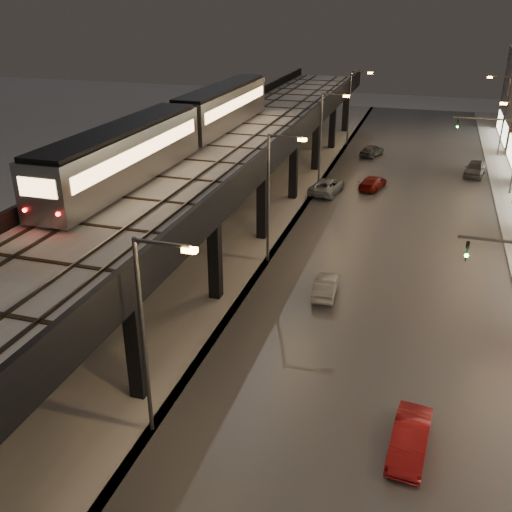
% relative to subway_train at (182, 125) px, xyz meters
% --- Properties ---
extents(road_surface, '(17.00, 120.00, 0.06)m').
position_rel_subway_train_xyz_m(road_surface, '(16.00, 0.06, -8.27)').
color(road_surface, '#46474D').
rests_on(road_surface, ground).
extents(under_viaduct_pavement, '(11.00, 120.00, 0.06)m').
position_rel_subway_train_xyz_m(under_viaduct_pavement, '(2.50, 0.06, -8.27)').
color(under_viaduct_pavement, '#9FA1A8').
rests_on(under_viaduct_pavement, ground).
extents(elevated_viaduct, '(9.00, 100.00, 6.30)m').
position_rel_subway_train_xyz_m(elevated_viaduct, '(2.50, -3.10, -2.68)').
color(elevated_viaduct, black).
rests_on(elevated_viaduct, ground).
extents(viaduct_trackbed, '(8.40, 100.00, 0.32)m').
position_rel_subway_train_xyz_m(viaduct_trackbed, '(2.49, -2.97, -1.91)').
color(viaduct_trackbed, '#B2B7C1').
rests_on(viaduct_trackbed, elevated_viaduct).
extents(viaduct_parapet_streetside, '(0.30, 100.00, 1.10)m').
position_rel_subway_train_xyz_m(viaduct_parapet_streetside, '(6.85, -2.94, -1.45)').
color(viaduct_parapet_streetside, black).
rests_on(viaduct_parapet_streetside, elevated_viaduct).
extents(viaduct_parapet_far, '(0.30, 100.00, 1.10)m').
position_rel_subway_train_xyz_m(viaduct_parapet_far, '(-1.85, -2.94, -1.45)').
color(viaduct_parapet_far, black).
rests_on(viaduct_parapet_far, elevated_viaduct).
extents(streetlight_left_1, '(2.57, 0.28, 9.00)m').
position_rel_subway_train_xyz_m(streetlight_left_1, '(8.07, -21.94, -3.06)').
color(streetlight_left_1, '#38383A').
rests_on(streetlight_left_1, ground).
extents(streetlight_left_2, '(2.57, 0.28, 9.00)m').
position_rel_subway_train_xyz_m(streetlight_left_2, '(8.07, -3.94, -3.06)').
color(streetlight_left_2, '#38383A').
rests_on(streetlight_left_2, ground).
extents(streetlight_left_3, '(2.57, 0.28, 9.00)m').
position_rel_subway_train_xyz_m(streetlight_left_3, '(8.07, 14.06, -3.06)').
color(streetlight_left_3, '#38383A').
rests_on(streetlight_left_3, ground).
extents(streetlight_left_4, '(2.57, 0.28, 9.00)m').
position_rel_subway_train_xyz_m(streetlight_left_4, '(8.07, 32.06, -3.06)').
color(streetlight_left_4, '#38383A').
rests_on(streetlight_left_4, ground).
extents(streetlight_right_4, '(2.56, 0.28, 9.00)m').
position_rel_subway_train_xyz_m(streetlight_right_4, '(25.23, 32.06, -3.06)').
color(streetlight_right_4, '#38383A').
rests_on(streetlight_right_4, ground).
extents(traffic_light_rig_b, '(6.10, 0.34, 7.00)m').
position_rel_subway_train_xyz_m(traffic_light_rig_b, '(24.34, 17.06, -3.80)').
color(traffic_light_rig_b, '#38383A').
rests_on(traffic_light_rig_b, ground).
extents(subway_train, '(2.83, 34.25, 3.38)m').
position_rel_subway_train_xyz_m(subway_train, '(0.00, 0.00, 0.00)').
color(subway_train, gray).
rests_on(subway_train, viaduct_trackbed).
extents(car_near_white, '(1.51, 3.76, 1.22)m').
position_rel_subway_train_xyz_m(car_near_white, '(12.63, -7.76, -7.69)').
color(car_near_white, gray).
rests_on(car_near_white, ground).
extents(car_mid_silver, '(2.99, 5.34, 1.41)m').
position_rel_subway_train_xyz_m(car_mid_silver, '(8.95, 12.22, -7.59)').
color(car_mid_silver, gray).
rests_on(car_mid_silver, ground).
extents(car_mid_dark, '(2.63, 4.57, 1.25)m').
position_rel_subway_train_xyz_m(car_mid_dark, '(12.93, 14.86, -7.68)').
color(car_mid_dark, '#660D09').
rests_on(car_mid_dark, ground).
extents(car_far_white, '(2.76, 4.24, 1.34)m').
position_rel_subway_train_xyz_m(car_far_white, '(11.43, 27.32, -7.63)').
color(car_far_white, '#3F4146').
rests_on(car_far_white, ground).
extents(car_onc_silver, '(1.70, 4.10, 1.32)m').
position_rel_subway_train_xyz_m(car_onc_silver, '(18.42, -20.05, -7.64)').
color(car_onc_silver, maroon).
rests_on(car_onc_silver, ground).
extents(car_onc_red, '(2.55, 4.75, 1.54)m').
position_rel_subway_train_xyz_m(car_onc_red, '(22.55, 22.46, -7.53)').
color(car_onc_red, '#46484B').
rests_on(car_onc_red, ground).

